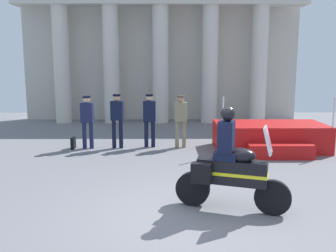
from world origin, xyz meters
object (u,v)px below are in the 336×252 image
officer_in_row_3 (181,117)px  briefcase_on_ground (73,143)px  reviewing_stand (270,137)px  officer_in_row_0 (87,118)px  officer_in_row_2 (150,116)px  motorcycle_with_rider (228,167)px  officer_in_row_1 (117,117)px

officer_in_row_3 → briefcase_on_ground: (-3.39, -0.15, -0.81)m
reviewing_stand → briefcase_on_ground: reviewing_stand is taller
officer_in_row_0 → briefcase_on_ground: bearing=9.2°
officer_in_row_2 → reviewing_stand: bearing=178.5°
officer_in_row_0 → motorcycle_with_rider: bearing=130.5°
officer_in_row_2 → briefcase_on_ground: officer_in_row_2 is taller
officer_in_row_2 → officer_in_row_3: officer_in_row_2 is taller
officer_in_row_0 → motorcycle_with_rider: motorcycle_with_rider is taller
officer_in_row_0 → officer_in_row_1: (0.93, 0.03, 0.03)m
briefcase_on_ground → motorcycle_with_rider: bearing=-50.6°
officer_in_row_0 → officer_in_row_3: 2.93m
reviewing_stand → officer_in_row_0: reviewing_stand is taller
officer_in_row_0 → briefcase_on_ground: (-0.47, -0.04, -0.80)m
officer_in_row_0 → motorcycle_with_rider: 6.13m
officer_in_row_0 → officer_in_row_1: 0.93m
reviewing_stand → officer_in_row_3: size_ratio=2.00×
officer_in_row_1 → motorcycle_with_rider: bearing=122.7°
officer_in_row_0 → officer_in_row_2: officer_in_row_2 is taller
officer_in_row_2 → motorcycle_with_rider: bearing=112.4°
officer_in_row_1 → officer_in_row_2: officer_in_row_1 is taller
briefcase_on_ground → officer_in_row_1: bearing=2.9°
officer_in_row_1 → briefcase_on_ground: bearing=7.6°
reviewing_stand → officer_in_row_2: reviewing_stand is taller
officer_in_row_0 → briefcase_on_ground: size_ratio=4.62×
motorcycle_with_rider → officer_in_row_2: bearing=126.7°
officer_in_row_1 → officer_in_row_2: size_ratio=1.01×
officer_in_row_0 → officer_in_row_2: 1.95m
officer_in_row_0 → officer_in_row_1: officer_in_row_1 is taller
officer_in_row_2 → briefcase_on_ground: bearing=9.9°
motorcycle_with_rider → briefcase_on_ground: size_ratio=5.60×
officer_in_row_3 → briefcase_on_ground: officer_in_row_3 is taller
officer_in_row_2 → officer_in_row_3: 0.99m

